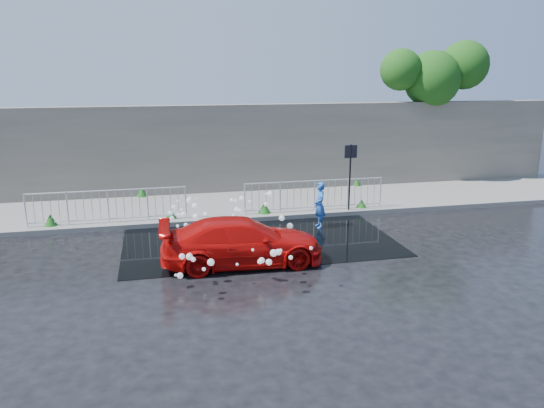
% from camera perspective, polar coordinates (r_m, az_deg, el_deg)
% --- Properties ---
extents(ground, '(90.00, 90.00, 0.00)m').
position_cam_1_polar(ground, '(15.12, -2.61, -5.08)').
color(ground, black).
rests_on(ground, ground).
extents(pavement, '(30.00, 4.00, 0.15)m').
position_cam_1_polar(pavement, '(19.84, -5.17, -0.18)').
color(pavement, slate).
rests_on(pavement, ground).
extents(curb, '(30.00, 0.25, 0.16)m').
position_cam_1_polar(curb, '(17.92, -4.31, -1.72)').
color(curb, slate).
rests_on(curb, ground).
extents(retaining_wall, '(30.00, 0.60, 3.50)m').
position_cam_1_polar(retaining_wall, '(21.62, -6.06, 5.93)').
color(retaining_wall, '#5C584D').
rests_on(retaining_wall, pavement).
extents(puddle, '(8.00, 5.00, 0.01)m').
position_cam_1_polar(puddle, '(16.14, -1.49, -3.78)').
color(puddle, black).
rests_on(puddle, ground).
extents(sign_post, '(0.45, 0.06, 2.50)m').
position_cam_1_polar(sign_post, '(18.70, 8.41, 4.00)').
color(sign_post, black).
rests_on(sign_post, ground).
extents(tree, '(4.95, 2.46, 6.26)m').
position_cam_1_polar(tree, '(24.68, 17.31, 13.21)').
color(tree, '#332114').
rests_on(tree, ground).
extents(railing_left, '(5.05, 0.05, 1.10)m').
position_cam_1_polar(railing_left, '(17.99, -17.22, -0.12)').
color(railing_left, silver).
rests_on(railing_left, pavement).
extents(railing_right, '(5.05, 0.05, 1.10)m').
position_cam_1_polar(railing_right, '(18.74, 4.60, 1.05)').
color(railing_right, silver).
rests_on(railing_right, pavement).
extents(weeds, '(12.17, 3.93, 0.39)m').
position_cam_1_polar(weeds, '(19.20, -6.16, 0.07)').
color(weeds, '#164913').
rests_on(weeds, pavement).
extents(water_spray, '(3.65, 5.70, 1.05)m').
position_cam_1_polar(water_spray, '(14.99, -4.99, -2.28)').
color(water_spray, white).
rests_on(water_spray, ground).
extents(red_car, '(4.30, 1.82, 1.24)m').
position_cam_1_polar(red_car, '(13.97, -3.23, -4.07)').
color(red_car, '#B70907').
rests_on(red_car, ground).
extents(person, '(0.36, 0.55, 1.50)m').
position_cam_1_polar(person, '(17.21, 5.14, -0.11)').
color(person, blue).
rests_on(person, ground).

